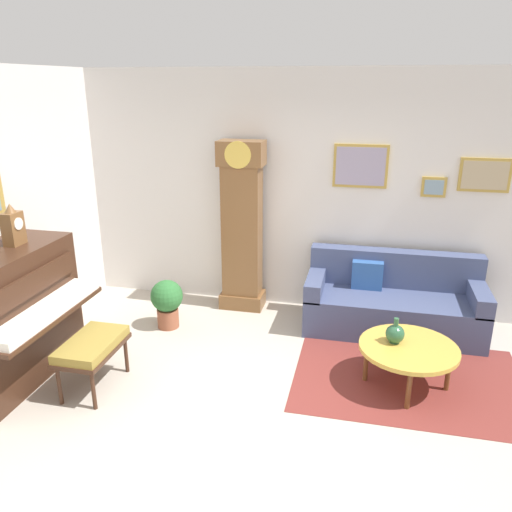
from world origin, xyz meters
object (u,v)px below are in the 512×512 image
(grandfather_clock, at_px, (242,231))
(potted_plant, at_px, (167,301))
(couch, at_px, (392,302))
(green_jug, at_px, (395,334))
(piano, at_px, (8,318))
(piano_bench, at_px, (92,347))
(mantel_clock, at_px, (13,226))
(coffee_table, at_px, (409,349))

(grandfather_clock, distance_m, potted_plant, 1.19)
(couch, xyz_separation_m, green_jug, (-0.02, -1.11, 0.18))
(piano, relative_size, green_jug, 6.00)
(piano_bench, bearing_deg, mantel_clock, 164.48)
(piano, distance_m, mantel_clock, 0.82)
(mantel_clock, bearing_deg, coffee_table, 6.96)
(green_jug, bearing_deg, piano_bench, -165.17)
(piano_bench, bearing_deg, potted_plant, 81.64)
(grandfather_clock, bearing_deg, coffee_table, -35.76)
(piano_bench, distance_m, coffee_table, 2.83)
(grandfather_clock, height_order, couch, grandfather_clock)
(mantel_clock, height_order, green_jug, mantel_clock)
(grandfather_clock, distance_m, green_jug, 2.24)
(piano, xyz_separation_m, piano_bench, (0.79, 0.03, -0.22))
(coffee_table, height_order, mantel_clock, mantel_clock)
(piano, bearing_deg, coffee_table, 10.92)
(mantel_clock, bearing_deg, potted_plant, 47.17)
(grandfather_clock, relative_size, couch, 1.07)
(couch, distance_m, coffee_table, 1.16)
(piano, bearing_deg, piano_bench, 2.32)
(piano, bearing_deg, mantel_clock, 89.38)
(grandfather_clock, bearing_deg, potted_plant, -133.10)
(coffee_table, distance_m, potted_plant, 2.64)
(mantel_clock, xyz_separation_m, green_jug, (3.41, 0.48, -0.92))
(mantel_clock, bearing_deg, piano, -90.62)
(piano, height_order, potted_plant, piano)
(couch, xyz_separation_m, coffee_table, (0.10, -1.15, 0.06))
(grandfather_clock, height_order, green_jug, grandfather_clock)
(grandfather_clock, xyz_separation_m, potted_plant, (-0.69, -0.73, -0.64))
(piano, height_order, coffee_table, piano)
(couch, distance_m, mantel_clock, 3.94)
(green_jug, bearing_deg, potted_plant, 166.72)
(coffee_table, bearing_deg, couch, 95.06)
(coffee_table, xyz_separation_m, mantel_clock, (-3.54, -0.43, 1.04))
(coffee_table, distance_m, mantel_clock, 3.71)
(piano, relative_size, mantel_clock, 3.79)
(grandfather_clock, relative_size, potted_plant, 3.62)
(couch, height_order, potted_plant, couch)
(couch, relative_size, mantel_clock, 5.00)
(piano, xyz_separation_m, coffee_table, (3.54, 0.68, -0.25))
(grandfather_clock, distance_m, coffee_table, 2.39)
(couch, bearing_deg, green_jug, -91.23)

